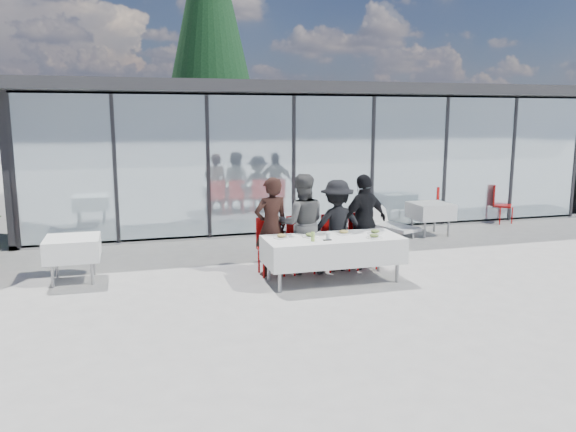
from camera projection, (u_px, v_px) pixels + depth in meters
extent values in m
plane|color=#9E9B96|center=(303.00, 288.00, 8.94)|extent=(90.00, 90.00, 0.00)
cube|color=gray|center=(287.00, 205.00, 17.04)|extent=(14.00, 8.00, 0.10)
cube|color=black|center=(258.00, 147.00, 20.47)|extent=(14.00, 0.20, 3.20)
cube|color=black|center=(38.00, 158.00, 14.91)|extent=(0.20, 8.00, 3.20)
cube|color=black|center=(486.00, 150.00, 18.64)|extent=(0.20, 8.00, 3.20)
cube|color=silver|center=(333.00, 164.00, 13.01)|extent=(13.60, 0.06, 3.10)
cube|color=#2D2D30|center=(291.00, 94.00, 16.09)|extent=(14.80, 8.80, 0.24)
cube|color=#262628|center=(13.00, 172.00, 11.18)|extent=(0.08, 0.10, 3.10)
cube|color=#262628|center=(115.00, 170.00, 11.70)|extent=(0.08, 0.10, 3.10)
cube|color=#262628|center=(208.00, 167.00, 12.23)|extent=(0.08, 0.10, 3.10)
cube|color=#262628|center=(293.00, 165.00, 12.75)|extent=(0.08, 0.10, 3.10)
cube|color=#262628|center=(372.00, 163.00, 13.28)|extent=(0.08, 0.10, 3.10)
cube|color=#262628|center=(445.00, 162.00, 13.80)|extent=(0.08, 0.10, 3.10)
cube|color=#262628|center=(512.00, 160.00, 14.33)|extent=(0.08, 0.10, 3.10)
cube|color=#262628|center=(574.00, 158.00, 14.85)|extent=(0.08, 0.10, 3.10)
cube|color=#AF0C0B|center=(212.00, 202.00, 14.88)|extent=(0.45, 0.45, 0.90)
cube|color=#AF0C0B|center=(262.00, 198.00, 15.76)|extent=(0.45, 0.45, 0.90)
cube|color=#AF0C0B|center=(352.00, 197.00, 15.96)|extent=(0.45, 0.45, 0.90)
cube|color=#AF0C0B|center=(404.00, 191.00, 17.16)|extent=(0.45, 0.45, 0.90)
cube|color=#163310|center=(67.00, 125.00, 33.45)|extent=(6.50, 2.00, 4.40)
cube|color=#163310|center=(201.00, 125.00, 35.61)|extent=(6.50, 2.00, 4.40)
cube|color=#163310|center=(320.00, 124.00, 37.77)|extent=(6.50, 2.00, 4.40)
cube|color=#163310|center=(426.00, 124.00, 39.93)|extent=(6.50, 2.00, 4.40)
cube|color=#163310|center=(522.00, 123.00, 42.09)|extent=(6.50, 2.00, 4.40)
cube|color=silver|center=(333.00, 249.00, 9.22)|extent=(2.26, 0.96, 0.42)
cylinder|color=gray|center=(280.00, 270.00, 8.65)|extent=(0.06, 0.06, 0.71)
cylinder|color=gray|center=(397.00, 261.00, 9.19)|extent=(0.06, 0.06, 0.71)
cylinder|color=gray|center=(269.00, 259.00, 9.31)|extent=(0.06, 0.06, 0.71)
cylinder|color=gray|center=(379.00, 252.00, 9.85)|extent=(0.06, 0.06, 0.71)
imported|color=black|center=(271.00, 227.00, 9.55)|extent=(0.73, 0.73, 1.69)
cube|color=#AF0C0B|center=(271.00, 249.00, 9.62)|extent=(0.44, 0.44, 0.05)
cube|color=#AF0C0B|center=(268.00, 233.00, 9.77)|extent=(0.44, 0.04, 0.55)
cylinder|color=#AF0C0B|center=(264.00, 266.00, 9.44)|extent=(0.04, 0.04, 0.43)
cylinder|color=#AF0C0B|center=(284.00, 264.00, 9.54)|extent=(0.04, 0.04, 0.43)
cylinder|color=#AF0C0B|center=(259.00, 261.00, 9.79)|extent=(0.04, 0.04, 0.43)
cylinder|color=#AF0C0B|center=(279.00, 259.00, 9.88)|extent=(0.04, 0.04, 0.43)
imported|color=#535353|center=(302.00, 224.00, 9.69)|extent=(0.99, 0.99, 1.74)
cube|color=#AF0C0B|center=(302.00, 247.00, 9.77)|extent=(0.44, 0.44, 0.05)
cube|color=#AF0C0B|center=(298.00, 231.00, 9.91)|extent=(0.44, 0.04, 0.55)
cylinder|color=#AF0C0B|center=(295.00, 264.00, 9.59)|extent=(0.04, 0.04, 0.43)
cylinder|color=#AF0C0B|center=(315.00, 262.00, 9.69)|extent=(0.04, 0.04, 0.43)
cylinder|color=#AF0C0B|center=(289.00, 259.00, 9.93)|extent=(0.04, 0.04, 0.43)
cylinder|color=#AF0C0B|center=(308.00, 257.00, 10.03)|extent=(0.04, 0.04, 0.43)
imported|color=black|center=(337.00, 225.00, 9.88)|extent=(1.10, 1.10, 1.61)
cube|color=#AF0C0B|center=(336.00, 245.00, 9.94)|extent=(0.44, 0.44, 0.05)
cube|color=#AF0C0B|center=(333.00, 229.00, 10.09)|extent=(0.44, 0.04, 0.55)
cylinder|color=#AF0C0B|center=(330.00, 261.00, 9.77)|extent=(0.04, 0.04, 0.43)
cylinder|color=#AF0C0B|center=(350.00, 260.00, 9.86)|extent=(0.04, 0.04, 0.43)
cylinder|color=#AF0C0B|center=(323.00, 256.00, 10.11)|extent=(0.04, 0.04, 0.43)
cylinder|color=#AF0C0B|center=(342.00, 255.00, 10.20)|extent=(0.04, 0.04, 0.43)
imported|color=black|center=(364.00, 221.00, 10.01)|extent=(1.27, 1.27, 1.69)
cube|color=#AF0C0B|center=(364.00, 243.00, 10.09)|extent=(0.44, 0.44, 0.05)
cube|color=#AF0C0B|center=(360.00, 227.00, 10.23)|extent=(0.44, 0.04, 0.55)
cylinder|color=#AF0C0B|center=(358.00, 259.00, 9.91)|extent=(0.04, 0.04, 0.43)
cylinder|color=#AF0C0B|center=(377.00, 257.00, 10.00)|extent=(0.04, 0.04, 0.43)
cylinder|color=#AF0C0B|center=(350.00, 254.00, 10.25)|extent=(0.04, 0.04, 0.43)
cylinder|color=#AF0C0B|center=(368.00, 253.00, 10.35)|extent=(0.04, 0.04, 0.43)
cylinder|color=white|center=(282.00, 237.00, 9.11)|extent=(0.27, 0.27, 0.01)
ellipsoid|color=tan|center=(282.00, 235.00, 9.10)|extent=(0.15, 0.15, 0.05)
cylinder|color=white|center=(310.00, 236.00, 9.19)|extent=(0.27, 0.27, 0.01)
ellipsoid|color=#346224|center=(310.00, 234.00, 9.18)|extent=(0.15, 0.15, 0.05)
cylinder|color=white|center=(344.00, 233.00, 9.42)|extent=(0.27, 0.27, 0.01)
ellipsoid|color=tan|center=(344.00, 231.00, 9.42)|extent=(0.15, 0.15, 0.05)
cylinder|color=white|center=(375.00, 233.00, 9.46)|extent=(0.27, 0.27, 0.01)
ellipsoid|color=#346224|center=(375.00, 231.00, 9.45)|extent=(0.15, 0.15, 0.05)
cylinder|color=white|center=(374.00, 237.00, 9.11)|extent=(0.27, 0.27, 0.01)
ellipsoid|color=#346224|center=(374.00, 235.00, 9.10)|extent=(0.15, 0.15, 0.05)
cylinder|color=#99C050|center=(313.00, 237.00, 8.85)|extent=(0.06, 0.06, 0.15)
cylinder|color=silver|center=(328.00, 236.00, 9.00)|extent=(0.07, 0.07, 0.10)
cube|color=black|center=(327.00, 240.00, 8.92)|extent=(0.14, 0.03, 0.01)
cube|color=silver|center=(73.00, 248.00, 9.22)|extent=(0.86, 0.86, 0.36)
cylinder|color=gray|center=(52.00, 266.00, 8.89)|extent=(0.05, 0.05, 0.72)
cylinder|color=gray|center=(92.00, 263.00, 9.05)|extent=(0.05, 0.05, 0.72)
cylinder|color=gray|center=(56.00, 257.00, 9.46)|extent=(0.05, 0.05, 0.72)
cylinder|color=gray|center=(94.00, 255.00, 9.62)|extent=(0.05, 0.05, 0.72)
cube|color=silver|center=(431.00, 211.00, 12.87)|extent=(0.86, 0.86, 0.36)
cylinder|color=gray|center=(425.00, 222.00, 12.54)|extent=(0.05, 0.05, 0.72)
cylinder|color=gray|center=(449.00, 221.00, 12.70)|extent=(0.05, 0.05, 0.72)
cylinder|color=gray|center=(412.00, 218.00, 13.11)|extent=(0.05, 0.05, 0.72)
cylinder|color=gray|center=(435.00, 217.00, 13.27)|extent=(0.05, 0.05, 0.72)
cube|color=#AF0C0B|center=(502.00, 206.00, 14.33)|extent=(0.62, 0.62, 0.05)
cube|color=#AF0C0B|center=(494.00, 196.00, 14.36)|extent=(0.31, 0.37, 0.55)
cylinder|color=#AF0C0B|center=(500.00, 216.00, 14.15)|extent=(0.04, 0.04, 0.43)
cylinder|color=#AF0C0B|center=(512.00, 216.00, 14.25)|extent=(0.04, 0.04, 0.43)
cylinder|color=#AF0C0B|center=(491.00, 214.00, 14.49)|extent=(0.04, 0.04, 0.43)
cylinder|color=#AF0C0B|center=(503.00, 213.00, 14.59)|extent=(0.04, 0.04, 0.43)
cube|color=#AF0C0B|center=(437.00, 206.00, 14.20)|extent=(0.53, 0.53, 0.05)
cube|color=#AF0C0B|center=(443.00, 198.00, 13.98)|extent=(0.44, 0.14, 0.55)
cylinder|color=#AF0C0B|center=(434.00, 217.00, 14.02)|extent=(0.04, 0.04, 0.43)
cylinder|color=#AF0C0B|center=(447.00, 216.00, 14.12)|extent=(0.04, 0.04, 0.43)
cylinder|color=#AF0C0B|center=(427.00, 215.00, 14.36)|extent=(0.04, 0.04, 0.43)
cylinder|color=#AF0C0B|center=(439.00, 214.00, 14.46)|extent=(0.04, 0.04, 0.43)
cube|color=silver|center=(392.00, 227.00, 13.00)|extent=(1.00, 1.43, 0.08)
cube|color=silver|center=(376.00, 212.00, 13.40)|extent=(0.65, 0.45, 0.54)
cylinder|color=silver|center=(393.00, 237.00, 12.43)|extent=(0.04, 0.04, 0.14)
cylinder|color=silver|center=(413.00, 235.00, 12.57)|extent=(0.04, 0.04, 0.14)
cylinder|color=silver|center=(372.00, 227.00, 13.47)|extent=(0.04, 0.04, 0.14)
cylinder|color=silver|center=(391.00, 226.00, 13.61)|extent=(0.04, 0.04, 0.14)
cylinder|color=#382316|center=(213.00, 162.00, 21.21)|extent=(0.44, 0.44, 2.00)
cone|color=black|center=(210.00, 24.00, 20.33)|extent=(4.00, 4.00, 9.00)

